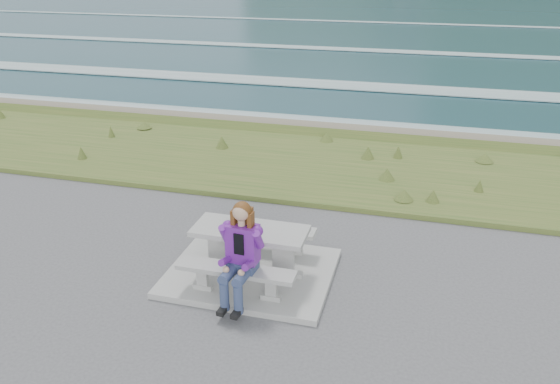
# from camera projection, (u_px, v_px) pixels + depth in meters

# --- Properties ---
(concrete_slab) EXTENTS (2.60, 2.10, 0.10)m
(concrete_slab) POSITION_uv_depth(u_px,v_px,m) (251.00, 272.00, 8.83)
(concrete_slab) COLOR #A3A29E
(concrete_slab) RESTS_ON ground
(picnic_table) EXTENTS (1.80, 0.75, 0.75)m
(picnic_table) POSITION_uv_depth(u_px,v_px,m) (250.00, 238.00, 8.58)
(picnic_table) COLOR #A3A29E
(picnic_table) RESTS_ON concrete_slab
(bench_landward) EXTENTS (1.80, 0.35, 0.45)m
(bench_landward) POSITION_uv_depth(u_px,v_px,m) (236.00, 274.00, 8.05)
(bench_landward) COLOR #A3A29E
(bench_landward) RESTS_ON concrete_slab
(bench_seaward) EXTENTS (1.80, 0.35, 0.45)m
(bench_seaward) POSITION_uv_depth(u_px,v_px,m) (263.00, 231.00, 9.29)
(bench_seaward) COLOR #A3A29E
(bench_seaward) RESTS_ON concrete_slab
(grass_verge) EXTENTS (160.00, 4.50, 0.22)m
(grass_verge) POSITION_uv_depth(u_px,v_px,m) (314.00, 168.00, 13.27)
(grass_verge) COLOR #355A21
(grass_verge) RESTS_ON ground
(shore_drop) EXTENTS (160.00, 0.80, 2.20)m
(shore_drop) POSITION_uv_depth(u_px,v_px,m) (335.00, 133.00, 15.84)
(shore_drop) COLOR #625B4A
(shore_drop) RESTS_ON ground
(ocean) EXTENTS (1600.00, 1600.00, 0.09)m
(ocean) POSITION_uv_depth(u_px,v_px,m) (385.00, 76.00, 31.73)
(ocean) COLOR #1C444F
(ocean) RESTS_ON ground
(seated_woman) EXTENTS (0.50, 0.81, 1.52)m
(seated_woman) POSITION_uv_depth(u_px,v_px,m) (239.00, 268.00, 7.82)
(seated_woman) COLOR navy
(seated_woman) RESTS_ON concrete_slab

